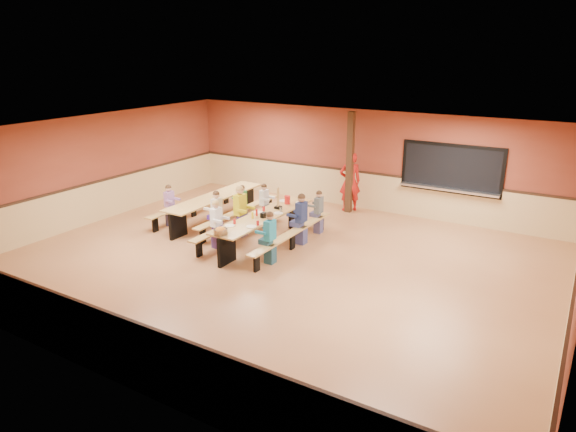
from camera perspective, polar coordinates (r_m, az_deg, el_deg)
The scene contains 23 objects.
ground at distance 11.90m, azimuth -1.34°, elevation -5.17°, with size 12.00×12.00×0.00m, color #945B38.
room_envelope at distance 11.65m, azimuth -1.37°, elevation -2.05°, with size 12.04×10.04×3.02m.
kitchen_pass_through at distance 14.90m, azimuth 17.67°, elevation 4.81°, with size 2.78×0.28×1.38m.
structural_post at distance 15.25m, azimuth 6.89°, elevation 5.87°, with size 0.18×0.18×3.00m, color #321E10.
cafeteria_table_main at distance 12.90m, azimuth -2.67°, elevation -0.80°, with size 1.91×3.70×0.74m.
cafeteria_table_second at distance 14.67m, azimuth -8.09°, elevation 1.40°, with size 1.91×3.70×0.74m.
seated_child_white_left at distance 12.68m, azimuth -7.95°, elevation -0.95°, with size 0.36×0.30×1.20m, color white, non-canonical shape.
seated_adult_yellow at distance 13.40m, azimuth -5.33°, elevation 0.51°, with size 0.43×0.35×1.33m, color gold, non-canonical shape.
seated_child_grey_left at distance 14.31m, azimuth -2.67°, elevation 1.32°, with size 0.34×0.28×1.15m, color silver, non-canonical shape.
seated_child_teal_right at distance 11.66m, azimuth -2.01°, elevation -2.47°, with size 0.37×0.30×1.22m, color teal, non-canonical shape.
seated_child_navy_right at distance 12.81m, azimuth 1.49°, elevation -0.38°, with size 0.41×0.33×1.29m, color #1A244C, non-canonical shape.
seated_child_char_right at distance 13.60m, azimuth 3.43°, elevation 0.42°, with size 0.34×0.28×1.15m, color #4A5154, non-canonical shape.
seated_child_purple_sec at distance 14.51m, azimuth -13.01°, elevation 1.12°, with size 0.34×0.28×1.15m, color #8F619B, non-canonical shape.
seated_child_green_sec at distance 14.32m, azimuth -5.07°, elevation 1.22°, with size 0.32×0.26×1.12m, color #33763A, non-canonical shape.
seated_child_tan_sec at distance 13.45m, azimuth -7.89°, elevation 0.22°, with size 0.37×0.31×1.22m, color beige, non-canonical shape.
standing_woman at distance 15.54m, azimuth 6.89°, elevation 3.83°, with size 0.66×0.43×1.80m, color red.
punch_pitcher at distance 13.71m, azimuth -0.08°, elevation 1.80°, with size 0.16×0.16×0.22m, color red.
chip_bowl at distance 11.59m, azimuth -7.50°, elevation -1.66°, with size 0.32×0.32×0.15m, color orange, non-canonical shape.
napkin_dispenser at distance 12.62m, azimuth -2.76°, elevation 0.10°, with size 0.10×0.14×0.13m, color black.
condiment_mustard at distance 12.58m, azimuth -3.97°, elevation 0.11°, with size 0.06×0.06×0.17m, color yellow.
condiment_ketchup at distance 12.77m, azimuth -3.50°, elevation 0.41°, with size 0.06×0.06×0.17m, color #B2140F.
table_paddle at distance 13.31m, azimuth -1.10°, elevation 1.41°, with size 0.16×0.16×0.56m.
place_settings at distance 12.81m, azimuth -2.68°, elevation 0.34°, with size 0.65×3.30×0.11m, color beige, non-canonical shape.
Camera 1 is at (5.87, -9.22, 4.72)m, focal length 32.00 mm.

